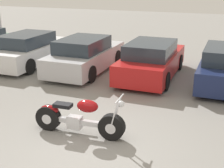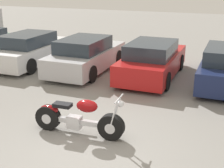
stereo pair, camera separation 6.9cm
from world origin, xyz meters
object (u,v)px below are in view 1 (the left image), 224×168
at_px(parked_car_white, 30,50).
at_px(motorcycle, 78,118).
at_px(parked_car_red, 152,60).
at_px(parked_car_silver, 85,55).

bearing_deg(parked_car_white, motorcycle, -45.84).
height_order(motorcycle, parked_car_red, parked_car_red).
height_order(motorcycle, parked_car_silver, parked_car_silver).
bearing_deg(motorcycle, parked_car_white, 134.16).
relative_size(motorcycle, parked_car_silver, 0.53).
relative_size(motorcycle, parked_car_red, 0.53).
xyz_separation_m(parked_car_white, parked_car_red, (5.39, 0.11, 0.00)).
xyz_separation_m(motorcycle, parked_car_silver, (-2.21, 4.98, 0.23)).
bearing_deg(motorcycle, parked_car_silver, 113.97).
distance_m(motorcycle, parked_car_white, 7.05).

